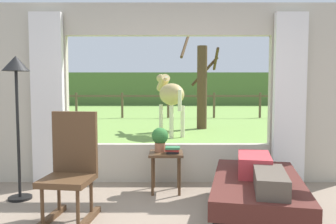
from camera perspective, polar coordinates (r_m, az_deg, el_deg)
back_wall_with_window at (r=4.88m, az=-0.01°, el=2.74°), size 5.20×0.12×2.55m
curtain_panel_left at (r=5.03m, az=-19.64°, el=1.97°), size 0.44×0.10×2.40m
curtain_panel_right at (r=5.04m, az=19.61°, el=1.98°), size 0.44×0.10×2.40m
outdoor_pasture_lawn at (r=15.84m, az=-0.07°, el=-0.67°), size 36.00×21.68×0.02m
distant_hill_ridge at (r=25.62m, az=-0.08°, el=3.90°), size 36.00×2.00×2.40m
recliner_sofa at (r=3.82m, az=14.64°, el=-13.56°), size 1.22×1.85×0.42m
reclining_person at (r=3.70m, az=14.93°, el=-9.31°), size 0.45×1.43×0.22m
rocking_chair at (r=3.70m, az=-16.03°, el=-8.95°), size 0.54×0.73×1.12m
side_table at (r=4.50m, az=-0.43°, el=-7.98°), size 0.44×0.44×0.52m
potted_plant at (r=4.51m, az=-1.45°, el=-4.37°), size 0.22×0.22×0.32m
book_stack at (r=4.41m, az=0.67°, el=-6.37°), size 0.20×0.17×0.09m
floor_lamp_left at (r=4.47m, az=-24.21°, el=4.29°), size 0.32×0.32×1.75m
horse at (r=9.45m, az=0.30°, el=2.92°), size 0.98×1.80×1.73m
pasture_tree at (r=11.00m, az=5.60°, el=4.65°), size 1.32×1.40×3.13m
pasture_fence_line at (r=14.75m, az=-0.07°, el=1.83°), size 16.10×0.10×1.10m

